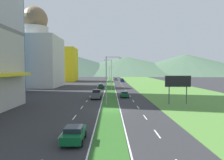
{
  "coord_description": "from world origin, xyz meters",
  "views": [
    {
      "loc": [
        0.09,
        -33.7,
        6.9
      ],
      "look_at": [
        0.68,
        41.16,
        2.96
      ],
      "focal_mm": 32.47,
      "sensor_mm": 36.0,
      "label": 1
    }
  ],
  "objects_px": {
    "car_5": "(116,79)",
    "car_1": "(101,86)",
    "car_2": "(122,80)",
    "car_3": "(124,94)",
    "street_lamp_far": "(110,74)",
    "pickup_truck_0": "(96,94)",
    "billboard_roadside": "(178,83)",
    "street_lamp_near": "(108,77)",
    "car_4": "(122,80)",
    "street_lamp_mid": "(111,73)",
    "motorcycle_rider": "(98,90)",
    "car_0": "(74,134)"
  },
  "relations": [
    {
      "from": "car_0",
      "to": "car_2",
      "type": "relative_size",
      "value": 1.01
    },
    {
      "from": "billboard_roadside",
      "to": "motorcycle_rider",
      "type": "distance_m",
      "value": 27.18
    },
    {
      "from": "street_lamp_mid",
      "to": "street_lamp_far",
      "type": "xyz_separation_m",
      "value": [
        -0.17,
        28.65,
        -0.97
      ]
    },
    {
      "from": "street_lamp_near",
      "to": "car_0",
      "type": "distance_m",
      "value": 19.92
    },
    {
      "from": "street_lamp_mid",
      "to": "motorcycle_rider",
      "type": "distance_m",
      "value": 8.79
    },
    {
      "from": "car_4",
      "to": "car_5",
      "type": "height_order",
      "value": "car_4"
    },
    {
      "from": "pickup_truck_0",
      "to": "motorcycle_rider",
      "type": "bearing_deg",
      "value": 1.55
    },
    {
      "from": "car_2",
      "to": "car_5",
      "type": "relative_size",
      "value": 0.98
    },
    {
      "from": "car_1",
      "to": "pickup_truck_0",
      "type": "relative_size",
      "value": 0.81
    },
    {
      "from": "street_lamp_near",
      "to": "car_2",
      "type": "height_order",
      "value": "street_lamp_near"
    },
    {
      "from": "car_2",
      "to": "motorcycle_rider",
      "type": "bearing_deg",
      "value": -9.86
    },
    {
      "from": "street_lamp_near",
      "to": "pickup_truck_0",
      "type": "bearing_deg",
      "value": 106.37
    },
    {
      "from": "street_lamp_far",
      "to": "pickup_truck_0",
      "type": "height_order",
      "value": "street_lamp_far"
    },
    {
      "from": "car_5",
      "to": "pickup_truck_0",
      "type": "relative_size",
      "value": 0.77
    },
    {
      "from": "car_3",
      "to": "motorcycle_rider",
      "type": "height_order",
      "value": "motorcycle_rider"
    },
    {
      "from": "car_3",
      "to": "street_lamp_mid",
      "type": "bearing_deg",
      "value": -168.6
    },
    {
      "from": "car_0",
      "to": "car_1",
      "type": "distance_m",
      "value": 55.44
    },
    {
      "from": "pickup_truck_0",
      "to": "car_5",
      "type": "bearing_deg",
      "value": -4.76
    },
    {
      "from": "billboard_roadside",
      "to": "motorcycle_rider",
      "type": "bearing_deg",
      "value": 129.13
    },
    {
      "from": "car_5",
      "to": "motorcycle_rider",
      "type": "distance_m",
      "value": 67.98
    },
    {
      "from": "street_lamp_mid",
      "to": "motorcycle_rider",
      "type": "height_order",
      "value": "street_lamp_mid"
    },
    {
      "from": "motorcycle_rider",
      "to": "car_1",
      "type": "bearing_deg",
      "value": -0.65
    },
    {
      "from": "car_2",
      "to": "car_5",
      "type": "xyz_separation_m",
      "value": [
        -3.46,
        7.23,
        -0.04
      ]
    },
    {
      "from": "car_4",
      "to": "car_5",
      "type": "xyz_separation_m",
      "value": [
        -3.29,
        16.63,
        -0.02
      ]
    },
    {
      "from": "car_3",
      "to": "street_lamp_near",
      "type": "bearing_deg",
      "value": -18.6
    },
    {
      "from": "billboard_roadside",
      "to": "car_0",
      "type": "bearing_deg",
      "value": -129.1
    },
    {
      "from": "car_0",
      "to": "motorcycle_rider",
      "type": "xyz_separation_m",
      "value": [
        -0.2,
        41.58,
        -0.04
      ]
    },
    {
      "from": "street_lamp_far",
      "to": "billboard_roadside",
      "type": "height_order",
      "value": "street_lamp_far"
    },
    {
      "from": "billboard_roadside",
      "to": "car_3",
      "type": "height_order",
      "value": "billboard_roadside"
    },
    {
      "from": "car_0",
      "to": "car_5",
      "type": "distance_m",
      "value": 109.41
    },
    {
      "from": "street_lamp_near",
      "to": "car_1",
      "type": "distance_m",
      "value": 36.71
    },
    {
      "from": "car_3",
      "to": "motorcycle_rider",
      "type": "xyz_separation_m",
      "value": [
        -7.12,
        10.79,
        0.01
      ]
    },
    {
      "from": "street_lamp_far",
      "to": "car_4",
      "type": "relative_size",
      "value": 1.96
    },
    {
      "from": "street_lamp_mid",
      "to": "car_2",
      "type": "xyz_separation_m",
      "value": [
        6.8,
        54.18,
        -4.96
      ]
    },
    {
      "from": "car_3",
      "to": "billboard_roadside",
      "type": "bearing_deg",
      "value": 44.33
    },
    {
      "from": "car_2",
      "to": "car_3",
      "type": "relative_size",
      "value": 0.99
    },
    {
      "from": "street_lamp_far",
      "to": "motorcycle_rider",
      "type": "relative_size",
      "value": 4.11
    },
    {
      "from": "car_4",
      "to": "pickup_truck_0",
      "type": "height_order",
      "value": "pickup_truck_0"
    },
    {
      "from": "street_lamp_mid",
      "to": "car_1",
      "type": "distance_m",
      "value": 9.79
    },
    {
      "from": "street_lamp_near",
      "to": "car_2",
      "type": "distance_m",
      "value": 83.27
    },
    {
      "from": "car_4",
      "to": "car_3",
      "type": "bearing_deg",
      "value": -2.97
    },
    {
      "from": "street_lamp_mid",
      "to": "car_1",
      "type": "relative_size",
      "value": 2.31
    },
    {
      "from": "billboard_roadside",
      "to": "street_lamp_mid",
      "type": "bearing_deg",
      "value": 116.14
    },
    {
      "from": "motorcycle_rider",
      "to": "street_lamp_mid",
      "type": "bearing_deg",
      "value": -30.78
    },
    {
      "from": "car_5",
      "to": "car_1",
      "type": "bearing_deg",
      "value": -7.29
    },
    {
      "from": "billboard_roadside",
      "to": "car_0",
      "type": "relative_size",
      "value": 1.37
    },
    {
      "from": "street_lamp_far",
      "to": "car_4",
      "type": "bearing_deg",
      "value": 67.14
    },
    {
      "from": "street_lamp_near",
      "to": "car_1",
      "type": "xyz_separation_m",
      "value": [
        -3.05,
        36.29,
        -4.61
      ]
    },
    {
      "from": "street_lamp_near",
      "to": "car_4",
      "type": "xyz_separation_m",
      "value": [
        7.12,
        73.42,
        -4.61
      ]
    },
    {
      "from": "billboard_roadside",
      "to": "car_5",
      "type": "xyz_separation_m",
      "value": [
        -9.97,
        88.52,
        -3.52
      ]
    }
  ]
}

